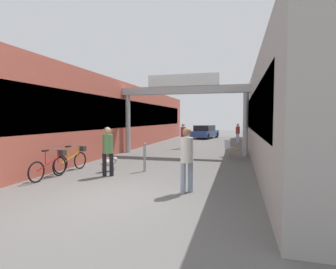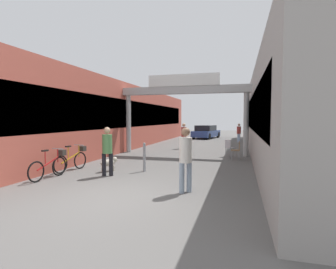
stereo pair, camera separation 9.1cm
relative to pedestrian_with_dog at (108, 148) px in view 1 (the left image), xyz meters
The scene contains 15 objects.
ground_plane 2.81m from the pedestrian_with_dog, 58.42° to the right, with size 80.00×80.00×0.00m, color #605E5B.
storefront_left 9.58m from the pedestrian_with_dog, 112.99° to the left, with size 3.00×26.00×4.18m.
storefront_right 10.95m from the pedestrian_with_dog, 53.55° to the left, with size 3.00×26.00×4.18m.
arcade_sign_gateway 6.72m from the pedestrian_with_dog, 77.48° to the left, with size 7.40×0.47×4.43m.
pedestrian_with_dog is the anchor object (origin of this frame).
pedestrian_companion 3.30m from the pedestrian_with_dog, 23.11° to the right, with size 0.48×0.48×1.75m.
pedestrian_carrying_crate 9.00m from the pedestrian_with_dog, 84.87° to the left, with size 0.48×0.48×1.69m.
pedestrian_elderly_walking 15.21m from the pedestrian_with_dog, 73.48° to the left, with size 0.46×0.46×1.59m.
dog_on_leash 1.05m from the pedestrian_with_dog, 113.99° to the left, with size 0.58×0.74×0.53m.
bicycle_red_nearest 1.93m from the pedestrian_with_dog, 153.95° to the right, with size 0.46×1.69×0.98m.
bicycle_orange_second 1.90m from the pedestrian_with_dog, 163.93° to the left, with size 0.46×1.68×0.98m.
bollard_post_metal 1.51m from the pedestrian_with_dog, 48.65° to the left, with size 0.10×0.10×1.10m.
cafe_chair_wood_nearer 6.53m from the pedestrian_with_dog, 48.64° to the left, with size 0.40×0.40×0.89m.
cafe_chair_aluminium_farther 7.06m from the pedestrian_with_dog, 56.44° to the left, with size 0.57×0.57×0.89m.
parked_car_blue 18.59m from the pedestrian_with_dog, 86.67° to the left, with size 2.59×4.29×1.33m.
Camera 1 is at (2.97, -5.92, 1.99)m, focal length 28.00 mm.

